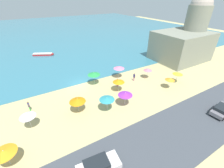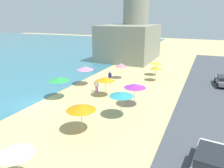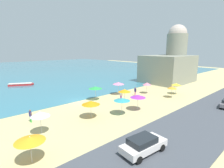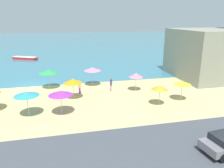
{
  "view_description": "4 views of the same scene",
  "coord_description": "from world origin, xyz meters",
  "px_view_note": "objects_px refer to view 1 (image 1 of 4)",
  "views": [
    {
      "loc": [
        -7.19,
        -25.29,
        15.27
      ],
      "look_at": [
        4.16,
        -5.79,
        1.78
      ],
      "focal_mm": 24.0,
      "sensor_mm": 36.0,
      "label": 1
    },
    {
      "loc": [
        -16.43,
        -16.42,
        9.03
      ],
      "look_at": [
        7.38,
        -5.9,
        0.91
      ],
      "focal_mm": 35.0,
      "sensor_mm": 36.0,
      "label": 2
    },
    {
      "loc": [
        -15.49,
        -25.69,
        9.01
      ],
      "look_at": [
        9.62,
        1.76,
        1.51
      ],
      "focal_mm": 28.0,
      "sensor_mm": 36.0,
      "label": 3
    },
    {
      "loc": [
        4.49,
        -29.72,
        8.9
      ],
      "look_at": [
        10.21,
        -4.89,
        1.12
      ],
      "focal_mm": 35.0,
      "sensor_mm": 36.0,
      "label": 4
    }
  ],
  "objects_px": {
    "beach_umbrella_9": "(77,100)",
    "skiff_nearshore": "(43,54)",
    "beach_umbrella_10": "(107,99)",
    "parked_car_2": "(98,166)",
    "bather_2": "(134,77)",
    "beach_umbrella_8": "(178,73)",
    "parked_car_0": "(222,110)",
    "beach_umbrella_2": "(4,152)",
    "beach_umbrella_4": "(125,94)",
    "beach_umbrella_7": "(119,68)",
    "beach_umbrella_11": "(170,79)",
    "bather_0": "(29,106)",
    "bather_1": "(118,82)",
    "harbor_fortress": "(186,39)",
    "beach_umbrella_3": "(27,115)",
    "beach_umbrella_6": "(94,74)",
    "beach_umbrella_0": "(148,69)",
    "beach_umbrella_1": "(119,81)"
  },
  "relations": [
    {
      "from": "bather_2",
      "to": "harbor_fortress",
      "type": "bearing_deg",
      "value": 10.55
    },
    {
      "from": "parked_car_2",
      "to": "harbor_fortress",
      "type": "xyz_separation_m",
      "value": [
        33.73,
        16.58,
        4.35
      ]
    },
    {
      "from": "beach_umbrella_1",
      "to": "bather_1",
      "type": "bearing_deg",
      "value": 62.76
    },
    {
      "from": "beach_umbrella_7",
      "to": "skiff_nearshore",
      "type": "bearing_deg",
      "value": 117.54
    },
    {
      "from": "beach_umbrella_10",
      "to": "bather_2",
      "type": "bearing_deg",
      "value": 30.01
    },
    {
      "from": "bather_1",
      "to": "beach_umbrella_2",
      "type": "bearing_deg",
      "value": -156.77
    },
    {
      "from": "beach_umbrella_2",
      "to": "bather_2",
      "type": "bearing_deg",
      "value": 19.34
    },
    {
      "from": "beach_umbrella_3",
      "to": "beach_umbrella_11",
      "type": "bearing_deg",
      "value": -5.4
    },
    {
      "from": "beach_umbrella_8",
      "to": "bather_0",
      "type": "distance_m",
      "value": 26.89
    },
    {
      "from": "parked_car_2",
      "to": "parked_car_0",
      "type": "bearing_deg",
      "value": -4.4
    },
    {
      "from": "beach_umbrella_0",
      "to": "bather_2",
      "type": "xyz_separation_m",
      "value": [
        -3.08,
        0.47,
        -1.08
      ]
    },
    {
      "from": "beach_umbrella_6",
      "to": "bather_1",
      "type": "relative_size",
      "value": 1.56
    },
    {
      "from": "beach_umbrella_7",
      "to": "skiff_nearshore",
      "type": "xyz_separation_m",
      "value": [
        -11.83,
        22.69,
        -2.0
      ]
    },
    {
      "from": "beach_umbrella_3",
      "to": "harbor_fortress",
      "type": "distance_m",
      "value": 39.66
    },
    {
      "from": "beach_umbrella_3",
      "to": "harbor_fortress",
      "type": "xyz_separation_m",
      "value": [
        38.94,
        6.93,
        2.94
      ]
    },
    {
      "from": "bather_2",
      "to": "harbor_fortress",
      "type": "distance_m",
      "value": 20.19
    },
    {
      "from": "beach_umbrella_0",
      "to": "beach_umbrella_11",
      "type": "height_order",
      "value": "beach_umbrella_0"
    },
    {
      "from": "bather_2",
      "to": "beach_umbrella_10",
      "type": "bearing_deg",
      "value": -149.99
    },
    {
      "from": "beach_umbrella_8",
      "to": "harbor_fortress",
      "type": "distance_m",
      "value": 15.36
    },
    {
      "from": "beach_umbrella_11",
      "to": "beach_umbrella_8",
      "type": "bearing_deg",
      "value": 13.85
    },
    {
      "from": "harbor_fortress",
      "to": "beach_umbrella_3",
      "type": "bearing_deg",
      "value": -169.91
    },
    {
      "from": "beach_umbrella_10",
      "to": "beach_umbrella_11",
      "type": "bearing_deg",
      "value": -1.09
    },
    {
      "from": "beach_umbrella_8",
      "to": "parked_car_0",
      "type": "relative_size",
      "value": 0.55
    },
    {
      "from": "parked_car_0",
      "to": "harbor_fortress",
      "type": "distance_m",
      "value": 23.51
    },
    {
      "from": "beach_umbrella_9",
      "to": "beach_umbrella_10",
      "type": "xyz_separation_m",
      "value": [
        3.84,
        -1.93,
        0.1
      ]
    },
    {
      "from": "beach_umbrella_10",
      "to": "beach_umbrella_11",
      "type": "distance_m",
      "value": 13.08
    },
    {
      "from": "beach_umbrella_4",
      "to": "bather_2",
      "type": "height_order",
      "value": "beach_umbrella_4"
    },
    {
      "from": "beach_umbrella_1",
      "to": "parked_car_0",
      "type": "xyz_separation_m",
      "value": [
        9.79,
        -12.87,
        -1.31
      ]
    },
    {
      "from": "parked_car_2",
      "to": "skiff_nearshore",
      "type": "height_order",
      "value": "parked_car_2"
    },
    {
      "from": "beach_umbrella_4",
      "to": "skiff_nearshore",
      "type": "xyz_separation_m",
      "value": [
        -7.66,
        31.06,
        -1.83
      ]
    },
    {
      "from": "beach_umbrella_6",
      "to": "beach_umbrella_8",
      "type": "bearing_deg",
      "value": -27.64
    },
    {
      "from": "beach_umbrella_4",
      "to": "parked_car_2",
      "type": "bearing_deg",
      "value": -138.14
    },
    {
      "from": "bather_0",
      "to": "beach_umbrella_0",
      "type": "bearing_deg",
      "value": -2.77
    },
    {
      "from": "beach_umbrella_3",
      "to": "beach_umbrella_11",
      "type": "relative_size",
      "value": 1.15
    },
    {
      "from": "beach_umbrella_4",
      "to": "skiff_nearshore",
      "type": "relative_size",
      "value": 0.43
    },
    {
      "from": "beach_umbrella_9",
      "to": "bather_1",
      "type": "distance_m",
      "value": 9.76
    },
    {
      "from": "beach_umbrella_4",
      "to": "bather_0",
      "type": "xyz_separation_m",
      "value": [
        -13.27,
        6.21,
        -1.25
      ]
    },
    {
      "from": "beach_umbrella_0",
      "to": "beach_umbrella_9",
      "type": "distance_m",
      "value": 16.33
    },
    {
      "from": "beach_umbrella_10",
      "to": "skiff_nearshore",
      "type": "bearing_deg",
      "value": 98.53
    },
    {
      "from": "beach_umbrella_0",
      "to": "parked_car_0",
      "type": "xyz_separation_m",
      "value": [
        1.95,
        -13.99,
        -1.25
      ]
    },
    {
      "from": "skiff_nearshore",
      "to": "bather_0",
      "type": "bearing_deg",
      "value": -102.72
    },
    {
      "from": "beach_umbrella_9",
      "to": "parked_car_0",
      "type": "height_order",
      "value": "beach_umbrella_9"
    },
    {
      "from": "beach_umbrella_1",
      "to": "beach_umbrella_9",
      "type": "xyz_separation_m",
      "value": [
        -8.23,
        -1.76,
        0.01
      ]
    },
    {
      "from": "beach_umbrella_11",
      "to": "bather_0",
      "type": "bearing_deg",
      "value": 165.22
    },
    {
      "from": "bather_1",
      "to": "bather_2",
      "type": "xyz_separation_m",
      "value": [
        3.92,
        -0.04,
        0.03
      ]
    },
    {
      "from": "beach_umbrella_3",
      "to": "beach_umbrella_7",
      "type": "relative_size",
      "value": 0.99
    },
    {
      "from": "beach_umbrella_9",
      "to": "skiff_nearshore",
      "type": "relative_size",
      "value": 0.43
    },
    {
      "from": "beach_umbrella_10",
      "to": "harbor_fortress",
      "type": "relative_size",
      "value": 0.16
    },
    {
      "from": "parked_car_2",
      "to": "bather_2",
      "type": "bearing_deg",
      "value": 42.15
    },
    {
      "from": "beach_umbrella_4",
      "to": "beach_umbrella_7",
      "type": "height_order",
      "value": "beach_umbrella_7"
    }
  ]
}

